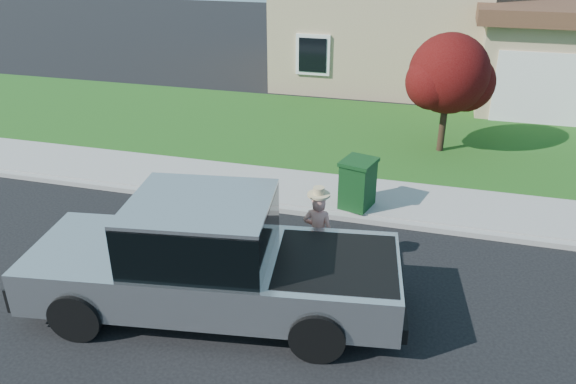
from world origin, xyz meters
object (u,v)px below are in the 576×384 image
Objects in this scene: woman at (318,231)px; ornamental_tree at (450,77)px; trash_bin at (358,183)px; pickup_truck at (211,261)px.

woman is 7.29m from ornamental_tree.
ornamental_tree is 4.88m from trash_bin.
pickup_truck is 3.79× the size of woman.
ornamental_tree reaches higher than pickup_truck.
ornamental_tree is (3.53, 8.53, 1.26)m from pickup_truck.
pickup_truck is 9.32m from ornamental_tree.
woman reaches higher than trash_bin.
pickup_truck is 5.75× the size of trash_bin.
ornamental_tree is at bearing 82.28° from trash_bin.
woman is at bearing 41.88° from pickup_truck.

